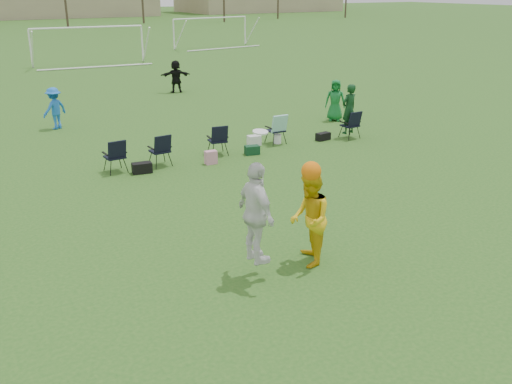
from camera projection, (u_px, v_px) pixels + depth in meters
ground at (339, 275)px, 10.54m from camera, size 260.00×260.00×0.00m
fielder_blue at (54, 108)px, 20.97m from camera, size 1.14×0.98×1.54m
fielder_green_far at (335, 100)px, 22.24m from camera, size 0.93×0.89×1.60m
fielder_black at (176, 76)px, 28.11m from camera, size 1.53×0.77×1.58m
center_contest at (287, 216)px, 10.38m from camera, size 1.91×1.11×2.75m
sideline_setup at (254, 134)px, 18.27m from camera, size 8.89×1.49×1.86m
goal_mid at (88, 35)px, 37.73m from camera, size 7.40×0.63×2.46m
goal_right at (211, 24)px, 48.28m from camera, size 7.35×1.14×2.46m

